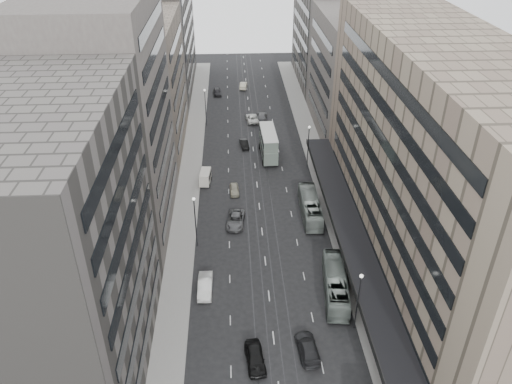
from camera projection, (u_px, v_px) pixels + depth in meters
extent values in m
plane|color=black|center=(270.00, 301.00, 63.15)|extent=(220.00, 220.00, 0.00)
cube|color=gray|center=(317.00, 160.00, 95.55)|extent=(4.00, 125.00, 0.15)
cube|color=gray|center=(191.00, 163.00, 94.47)|extent=(4.00, 125.00, 0.15)
cube|color=gray|center=(436.00, 163.00, 63.07)|extent=(15.00, 60.00, 30.00)
cube|color=black|center=(353.00, 235.00, 68.40)|extent=(4.40, 60.00, 0.50)
cube|color=#544E49|center=(356.00, 74.00, 102.07)|extent=(15.00, 28.00, 24.00)
cube|color=#5B5752|center=(330.00, 29.00, 126.54)|extent=(15.00, 32.00, 28.00)
cube|color=#5B5752|center=(54.00, 253.00, 47.52)|extent=(15.00, 28.00, 30.00)
cube|color=#544E49|center=(107.00, 121.00, 69.44)|extent=(15.00, 26.00, 34.00)
cube|color=gray|center=(139.00, 86.00, 94.76)|extent=(15.00, 28.00, 25.00)
cube|color=#5B5752|center=(158.00, 34.00, 122.05)|extent=(15.00, 38.00, 28.00)
cylinder|color=#262628|center=(358.00, 303.00, 57.24)|extent=(0.16, 0.16, 8.00)
sphere|color=silver|center=(361.00, 276.00, 55.09)|extent=(0.44, 0.44, 0.44)
cylinder|color=#262628|center=(308.00, 148.00, 91.27)|extent=(0.16, 0.16, 8.00)
sphere|color=silver|center=(309.00, 127.00, 89.12)|extent=(0.44, 0.44, 0.44)
cylinder|color=#262628|center=(196.00, 223.00, 70.82)|extent=(0.16, 0.16, 8.00)
sphere|color=silver|center=(194.00, 199.00, 68.68)|extent=(0.44, 0.44, 0.44)
cylinder|color=#262628|center=(206.00, 108.00, 107.40)|extent=(0.16, 0.16, 8.00)
sphere|color=silver|center=(205.00, 90.00, 105.26)|extent=(0.44, 0.44, 0.44)
imported|color=gray|center=(336.00, 284.00, 63.55)|extent=(4.00, 11.75, 3.21)
imported|color=gray|center=(310.00, 207.00, 78.89)|extent=(2.86, 11.45, 3.18)
cube|color=slate|center=(268.00, 148.00, 96.02)|extent=(3.00, 9.79, 2.48)
cube|color=slate|center=(269.00, 137.00, 94.81)|extent=(2.94, 9.40, 2.16)
cube|color=silver|center=(269.00, 132.00, 94.21)|extent=(3.00, 9.79, 0.13)
cylinder|color=black|center=(263.00, 163.00, 93.61)|extent=(0.34, 1.09, 1.08)
cylinder|color=black|center=(277.00, 162.00, 93.80)|extent=(0.34, 1.09, 1.08)
cylinder|color=black|center=(260.00, 146.00, 99.54)|extent=(0.34, 1.09, 1.08)
cylinder|color=black|center=(273.00, 146.00, 99.73)|extent=(0.34, 1.09, 1.08)
cube|color=silver|center=(205.00, 179.00, 87.70)|extent=(2.08, 3.96, 1.17)
cube|color=silver|center=(205.00, 174.00, 87.15)|extent=(2.04, 3.88, 0.92)
cylinder|color=black|center=(200.00, 185.00, 86.97)|extent=(0.23, 0.62, 0.61)
cylinder|color=black|center=(210.00, 186.00, 86.91)|extent=(0.23, 0.62, 0.61)
cylinder|color=black|center=(202.00, 178.00, 89.11)|extent=(0.23, 0.62, 0.61)
cylinder|color=black|center=(211.00, 178.00, 89.05)|extent=(0.23, 0.62, 0.61)
imported|color=black|center=(255.00, 358.00, 54.56)|extent=(2.50, 5.14, 1.69)
imported|color=white|center=(205.00, 286.00, 64.35)|extent=(1.87, 5.16, 1.69)
imported|color=#58585A|center=(236.00, 220.00, 77.15)|extent=(3.24, 5.83, 1.54)
imported|color=black|center=(308.00, 348.00, 55.83)|extent=(2.63, 5.52, 1.55)
imported|color=#A8A38B|center=(234.00, 190.00, 85.10)|extent=(1.71, 3.96, 1.33)
imported|color=black|center=(244.00, 144.00, 100.10)|extent=(2.00, 4.33, 1.37)
imported|color=silver|center=(252.00, 118.00, 111.08)|extent=(2.95, 5.54, 1.48)
imported|color=#58585A|center=(262.00, 116.00, 111.78)|extent=(2.73, 5.58, 1.56)
imported|color=black|center=(217.00, 92.00, 125.15)|extent=(2.24, 4.77, 1.58)
imported|color=beige|center=(243.00, 85.00, 129.26)|extent=(2.25, 5.05, 1.61)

